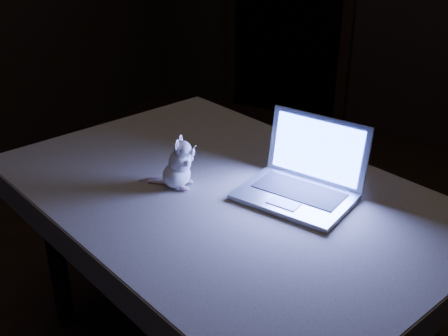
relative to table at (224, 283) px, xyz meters
The scene contains 4 objects.
table is the anchor object (origin of this frame).
tablecloth 0.34m from the table, 167.66° to the right, with size 1.55×1.03×0.11m, color #C0B6A2, non-canonical shape.
laptop 0.57m from the table, 14.34° to the left, with size 0.35×0.31×0.24m, color #ACADB1, non-canonical shape.
plush_mouse 0.51m from the table, 156.60° to the right, with size 0.13×0.13×0.18m, color white, non-canonical shape.
Camera 1 is at (0.72, -1.51, 1.69)m, focal length 45.00 mm.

